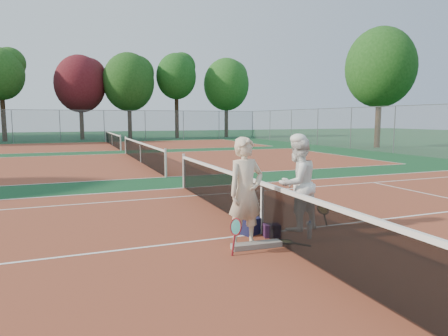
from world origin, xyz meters
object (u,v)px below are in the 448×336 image
Objects in this scene: player_a at (246,193)px; sports_bag_purple at (272,231)px; racket_red at (236,237)px; water_bottle at (309,231)px; player_b at (297,184)px; racket_black_held at (323,216)px; net_main at (262,208)px; racket_spare at (285,242)px; sports_bag_navy at (251,226)px.

player_a reaches higher than sports_bag_purple.
racket_red is 1.65m from water_bottle.
player_a is 6.35× the size of water_bottle.
racket_red reaches higher than water_bottle.
racket_black_held is (0.51, -0.16, -0.67)m from player_b.
net_main is 18.44× the size of racket_red.
racket_spare is 1.98× the size of sports_bag_purple.
racket_spare is (-1.15, -0.51, -0.24)m from racket_black_held.
sports_bag_purple is (1.02, 0.65, -0.17)m from racket_red.
player_a is 4.77× the size of sports_bag_navy.
player_b reaches higher than racket_red.
water_bottle reaches higher than racket_spare.
racket_red reaches higher than racket_black_held.
sports_bag_navy is at bearing 46.17° from player_a.
sports_bag_purple is (-0.06, 0.40, 0.11)m from racket_spare.
racket_black_held is 1.28m from racket_spare.
racket_spare is (-0.64, -0.67, -0.91)m from player_b.
sports_bag_navy is at bearing 160.91° from net_main.
net_main is at bearing 32.22° from player_a.
racket_red is 1.49× the size of sports_bag_navy.
racket_black_held is 1.71× the size of water_bottle.
water_bottle is at bearing -30.61° from sports_bag_purple.
sports_bag_navy is (-1.49, 0.21, -0.10)m from racket_black_held.
racket_black_held is (1.91, 0.44, -0.70)m from player_a.
player_b reaches higher than sports_bag_purple.
racket_black_held is at bearing 37.09° from water_bottle.
water_bottle is (-0.62, -0.47, -0.11)m from racket_black_held.
player_a is at bearing 179.07° from water_bottle.
sports_bag_purple is at bearing -29.08° from racket_black_held.
racket_spare is at bearing -77.69° from net_main.
player_a reaches higher than racket_spare.
player_b is at bearing 80.21° from water_bottle.
player_b is 1.30m from racket_spare.
racket_spare is (0.14, -0.65, -0.49)m from net_main.
racket_black_held is at bearing -8.04° from sports_bag_navy.
racket_spare is at bearing -64.65° from sports_bag_navy.
player_a is 1.52m from water_bottle.
player_b is at bearing 3.23° from racket_red.
sports_bag_navy is at bearing 27.86° from racket_red.
player_a is 3.20× the size of racket_red.
water_bottle is (-0.11, -0.63, -0.78)m from player_b.
racket_spare is 0.42m from sports_bag_purple.
sports_bag_purple is at bearing -49.20° from sports_bag_navy.
sports_bag_navy is (-0.20, 0.07, -0.35)m from net_main.
player_b is at bearing 1.50° from net_main.
net_main is 1.32m from racket_red.
net_main is 0.96m from player_a.
player_b is at bearing 21.28° from sports_bag_purple.
sports_bag_purple is at bearing 6.64° from player_b.
sports_bag_purple is at bearing 149.39° from water_bottle.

